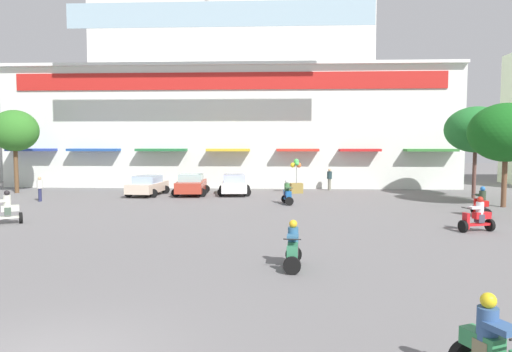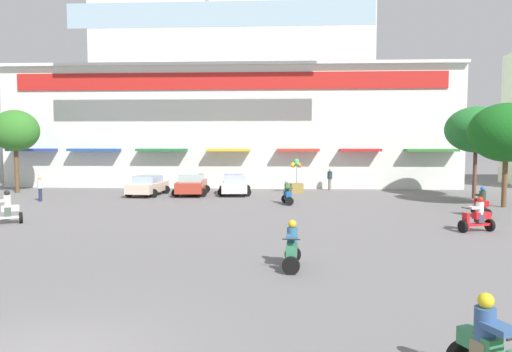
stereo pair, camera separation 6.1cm
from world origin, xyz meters
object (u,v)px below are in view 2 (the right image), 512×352
(plaza_tree_0, at_px, (15,131))
(scooter_rider_4, at_px, (5,210))
(pedestrian_1, at_px, (330,178))
(scooter_rider_6, at_px, (292,248))
(balloon_vendor_cart, at_px, (297,180))
(parked_car_0, at_px, (148,185))
(scooter_rider_0, at_px, (287,194))
(plaza_tree_1, at_px, (476,130))
(parked_car_1, at_px, (192,184))
(plaza_tree_3, at_px, (507,133))
(scooter_rider_3, at_px, (477,217))
(scooter_rider_1, at_px, (489,350))
(scooter_rider_2, at_px, (481,204))
(parked_car_2, at_px, (235,184))
(pedestrian_0, at_px, (40,187))

(plaza_tree_0, xyz_separation_m, scooter_rider_4, (6.91, -12.84, -3.95))
(plaza_tree_0, bearing_deg, pedestrian_1, 7.17)
(scooter_rider_6, bearing_deg, balloon_vendor_cart, 87.53)
(parked_car_0, distance_m, scooter_rider_0, 10.69)
(plaza_tree_0, bearing_deg, scooter_rider_0, -14.76)
(plaza_tree_1, xyz_separation_m, pedestrian_1, (-9.14, 4.76, -3.65))
(parked_car_1, relative_size, scooter_rider_4, 2.59)
(parked_car_1, xyz_separation_m, scooter_rider_6, (6.69, -18.86, -0.16))
(scooter_rider_4, height_order, pedestrian_1, pedestrian_1)
(plaza_tree_3, distance_m, parked_car_0, 23.27)
(scooter_rider_6, bearing_deg, scooter_rider_0, 89.62)
(parked_car_0, bearing_deg, scooter_rider_3, -34.97)
(parked_car_1, height_order, scooter_rider_1, parked_car_1)
(scooter_rider_2, xyz_separation_m, scooter_rider_4, (-22.96, -3.31, 0.01))
(plaza_tree_0, bearing_deg, balloon_vendor_cart, 2.20)
(plaza_tree_0, height_order, parked_car_2, plaza_tree_0)
(balloon_vendor_cart, bearing_deg, parked_car_1, -168.70)
(scooter_rider_0, relative_size, balloon_vendor_cart, 0.59)
(parked_car_1, bearing_deg, scooter_rider_4, -117.75)
(pedestrian_0, bearing_deg, plaza_tree_0, 132.08)
(scooter_rider_4, bearing_deg, plaza_tree_3, 15.09)
(parked_car_0, xyz_separation_m, scooter_rider_0, (9.85, -4.16, -0.09))
(scooter_rider_4, bearing_deg, pedestrian_1, 43.52)
(plaza_tree_3, xyz_separation_m, scooter_rider_3, (-4.73, -7.67, -3.72))
(plaza_tree_0, xyz_separation_m, pedestrian_1, (23.55, 2.96, -3.64))
(scooter_rider_0, xyz_separation_m, scooter_rider_1, (2.76, -21.01, -0.01))
(plaza_tree_1, bearing_deg, pedestrian_0, -174.09)
(scooter_rider_6, bearing_deg, pedestrian_1, 81.01)
(plaza_tree_1, relative_size, balloon_vendor_cart, 2.41)
(scooter_rider_3, relative_size, pedestrian_0, 0.97)
(pedestrian_0, bearing_deg, scooter_rider_6, -43.36)
(plaza_tree_0, relative_size, scooter_rider_2, 3.92)
(plaza_tree_1, height_order, scooter_rider_1, plaza_tree_1)
(plaza_tree_0, bearing_deg, scooter_rider_1, -49.03)
(scooter_rider_0, relative_size, scooter_rider_2, 0.96)
(plaza_tree_1, height_order, parked_car_1, plaza_tree_1)
(plaza_tree_3, xyz_separation_m, scooter_rider_2, (-2.84, -3.65, -3.69))
(scooter_rider_1, distance_m, scooter_rider_6, 7.31)
(parked_car_2, bearing_deg, parked_car_1, -171.20)
(balloon_vendor_cart, bearing_deg, pedestrian_0, -161.52)
(scooter_rider_2, xyz_separation_m, pedestrian_0, (-25.59, 4.79, 0.25))
(parked_car_1, distance_m, balloon_vendor_cart, 7.72)
(parked_car_0, bearing_deg, parked_car_1, 7.80)
(pedestrian_0, bearing_deg, plaza_tree_1, 5.91)
(plaza_tree_3, bearing_deg, balloon_vendor_cart, 150.59)
(scooter_rider_0, xyz_separation_m, scooter_rider_4, (-13.17, -7.55, 0.03))
(plaza_tree_3, height_order, pedestrian_1, plaza_tree_3)
(scooter_rider_4, bearing_deg, parked_car_1, 62.25)
(scooter_rider_2, xyz_separation_m, balloon_vendor_cart, (-9.01, 10.34, 0.30))
(parked_car_2, xyz_separation_m, pedestrian_0, (-12.07, -4.50, 0.17))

